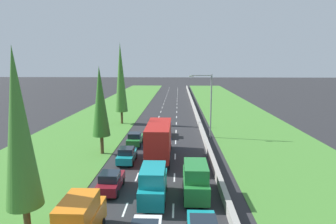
{
  "coord_description": "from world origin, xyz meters",
  "views": [
    {
      "loc": [
        2.06,
        -3.93,
        10.51
      ],
      "look_at": [
        -0.04,
        53.66,
        0.54
      ],
      "focal_mm": 30.25,
      "sensor_mm": 36.0,
      "label": 1
    }
  ],
  "objects_px": {
    "green_van_right_lane": "(196,180)",
    "green_hatchback_left_lane": "(135,139)",
    "maroon_hatchback_left_lane": "(111,182)",
    "street_light_mast": "(209,101)",
    "poplar_tree_third": "(121,78)",
    "orange_van_left_lane": "(80,221)",
    "red_box_truck_centre_lane": "(159,140)",
    "yellow_hatchback_centre_lane": "(164,131)",
    "poplar_tree_second": "(100,102)",
    "teal_hatchback_left_lane": "(127,155)",
    "poplar_tree_nearest": "(19,130)",
    "teal_van_centre_lane": "(153,184)"
  },
  "relations": [
    {
      "from": "yellow_hatchback_centre_lane",
      "to": "poplar_tree_nearest",
      "type": "relative_size",
      "value": 0.34
    },
    {
      "from": "poplar_tree_second",
      "to": "poplar_tree_nearest",
      "type": "bearing_deg",
      "value": -90.33
    },
    {
      "from": "maroon_hatchback_left_lane",
      "to": "teal_hatchback_left_lane",
      "type": "distance_m",
      "value": 6.86
    },
    {
      "from": "maroon_hatchback_left_lane",
      "to": "teal_hatchback_left_lane",
      "type": "relative_size",
      "value": 1.0
    },
    {
      "from": "green_hatchback_left_lane",
      "to": "street_light_mast",
      "type": "relative_size",
      "value": 0.43
    },
    {
      "from": "teal_van_centre_lane",
      "to": "green_hatchback_left_lane",
      "type": "distance_m",
      "value": 15.38
    },
    {
      "from": "green_hatchback_left_lane",
      "to": "street_light_mast",
      "type": "xyz_separation_m",
      "value": [
        9.82,
        4.29,
        4.4
      ]
    },
    {
      "from": "orange_van_left_lane",
      "to": "poplar_tree_third",
      "type": "relative_size",
      "value": 0.35
    },
    {
      "from": "teal_hatchback_left_lane",
      "to": "yellow_hatchback_centre_lane",
      "type": "relative_size",
      "value": 1.0
    },
    {
      "from": "teal_van_centre_lane",
      "to": "poplar_tree_third",
      "type": "relative_size",
      "value": 0.35
    },
    {
      "from": "teal_hatchback_left_lane",
      "to": "red_box_truck_centre_lane",
      "type": "xyz_separation_m",
      "value": [
        3.39,
        1.28,
        1.35
      ]
    },
    {
      "from": "street_light_mast",
      "to": "teal_van_centre_lane",
      "type": "bearing_deg",
      "value": -107.69
    },
    {
      "from": "teal_hatchback_left_lane",
      "to": "poplar_tree_second",
      "type": "relative_size",
      "value": 0.38
    },
    {
      "from": "green_van_right_lane",
      "to": "street_light_mast",
      "type": "height_order",
      "value": "street_light_mast"
    },
    {
      "from": "red_box_truck_centre_lane",
      "to": "green_hatchback_left_lane",
      "type": "relative_size",
      "value": 2.41
    },
    {
      "from": "green_van_right_lane",
      "to": "green_hatchback_left_lane",
      "type": "xyz_separation_m",
      "value": [
        -6.97,
        14.05,
        -0.56
      ]
    },
    {
      "from": "maroon_hatchback_left_lane",
      "to": "red_box_truck_centre_lane",
      "type": "bearing_deg",
      "value": 66.68
    },
    {
      "from": "maroon_hatchback_left_lane",
      "to": "yellow_hatchback_centre_lane",
      "type": "distance_m",
      "value": 18.31
    },
    {
      "from": "teal_hatchback_left_lane",
      "to": "yellow_hatchback_centre_lane",
      "type": "height_order",
      "value": "same"
    },
    {
      "from": "maroon_hatchback_left_lane",
      "to": "poplar_tree_nearest",
      "type": "xyz_separation_m",
      "value": [
        -3.44,
        -6.64,
        5.98
      ]
    },
    {
      "from": "poplar_tree_second",
      "to": "poplar_tree_third",
      "type": "xyz_separation_m",
      "value": [
        -0.98,
        16.73,
        1.87
      ]
    },
    {
      "from": "maroon_hatchback_left_lane",
      "to": "teal_hatchback_left_lane",
      "type": "bearing_deg",
      "value": 89.02
    },
    {
      "from": "orange_van_left_lane",
      "to": "teal_van_centre_lane",
      "type": "relative_size",
      "value": 1.0
    },
    {
      "from": "red_box_truck_centre_lane",
      "to": "street_light_mast",
      "type": "relative_size",
      "value": 1.04
    },
    {
      "from": "poplar_tree_nearest",
      "to": "street_light_mast",
      "type": "relative_size",
      "value": 1.28
    },
    {
      "from": "red_box_truck_centre_lane",
      "to": "poplar_tree_second",
      "type": "distance_m",
      "value": 8.11
    },
    {
      "from": "poplar_tree_third",
      "to": "street_light_mast",
      "type": "bearing_deg",
      "value": -32.21
    },
    {
      "from": "green_van_right_lane",
      "to": "poplar_tree_third",
      "type": "distance_m",
      "value": 30.23
    },
    {
      "from": "orange_van_left_lane",
      "to": "street_light_mast",
      "type": "height_order",
      "value": "street_light_mast"
    },
    {
      "from": "yellow_hatchback_centre_lane",
      "to": "poplar_tree_nearest",
      "type": "xyz_separation_m",
      "value": [
        -6.96,
        -24.61,
        5.98
      ]
    },
    {
      "from": "maroon_hatchback_left_lane",
      "to": "poplar_tree_third",
      "type": "relative_size",
      "value": 0.28
    },
    {
      "from": "orange_van_left_lane",
      "to": "street_light_mast",
      "type": "relative_size",
      "value": 0.54
    },
    {
      "from": "orange_van_left_lane",
      "to": "poplar_tree_second",
      "type": "xyz_separation_m",
      "value": [
        -3.16,
        16.64,
        4.77
      ]
    },
    {
      "from": "poplar_tree_third",
      "to": "orange_van_left_lane",
      "type": "bearing_deg",
      "value": -82.93
    },
    {
      "from": "poplar_tree_second",
      "to": "green_van_right_lane",
      "type": "bearing_deg",
      "value": -45.59
    },
    {
      "from": "yellow_hatchback_centre_lane",
      "to": "poplar_tree_nearest",
      "type": "bearing_deg",
      "value": -105.78
    },
    {
      "from": "orange_van_left_lane",
      "to": "poplar_tree_third",
      "type": "distance_m",
      "value": 34.28
    },
    {
      "from": "poplar_tree_second",
      "to": "poplar_tree_third",
      "type": "height_order",
      "value": "poplar_tree_third"
    },
    {
      "from": "orange_van_left_lane",
      "to": "red_box_truck_centre_lane",
      "type": "height_order",
      "value": "red_box_truck_centre_lane"
    },
    {
      "from": "green_van_right_lane",
      "to": "maroon_hatchback_left_lane",
      "type": "height_order",
      "value": "green_van_right_lane"
    },
    {
      "from": "orange_van_left_lane",
      "to": "teal_hatchback_left_lane",
      "type": "bearing_deg",
      "value": 88.71
    },
    {
      "from": "green_hatchback_left_lane",
      "to": "street_light_mast",
      "type": "height_order",
      "value": "street_light_mast"
    },
    {
      "from": "poplar_tree_nearest",
      "to": "green_van_right_lane",
      "type": "bearing_deg",
      "value": 29.63
    },
    {
      "from": "maroon_hatchback_left_lane",
      "to": "green_hatchback_left_lane",
      "type": "height_order",
      "value": "same"
    },
    {
      "from": "poplar_tree_second",
      "to": "red_box_truck_centre_lane",
      "type": "bearing_deg",
      "value": -13.67
    },
    {
      "from": "maroon_hatchback_left_lane",
      "to": "street_light_mast",
      "type": "distance_m",
      "value": 20.65
    },
    {
      "from": "teal_van_centre_lane",
      "to": "poplar_tree_third",
      "type": "height_order",
      "value": "poplar_tree_third"
    },
    {
      "from": "orange_van_left_lane",
      "to": "yellow_hatchback_centre_lane",
      "type": "height_order",
      "value": "orange_van_left_lane"
    },
    {
      "from": "yellow_hatchback_centre_lane",
      "to": "street_light_mast",
      "type": "relative_size",
      "value": 0.43
    },
    {
      "from": "red_box_truck_centre_lane",
      "to": "orange_van_left_lane",
      "type": "bearing_deg",
      "value": -103.87
    }
  ]
}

